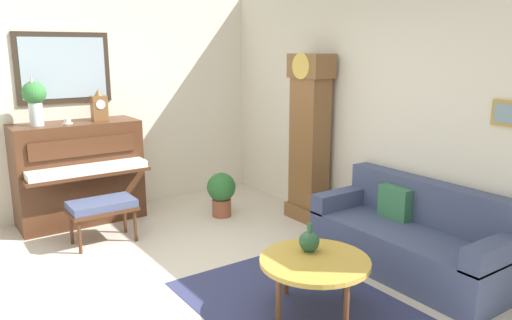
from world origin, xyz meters
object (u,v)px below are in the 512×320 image
piano_bench (102,207)px  grandfather_clock (309,143)px  potted_plant (221,191)px  flower_vase (34,98)px  green_jug (309,241)px  mantel_clock (99,106)px  piano (79,172)px  coffee_table (315,263)px  teacup (68,122)px  couch (412,239)px

piano_bench → grandfather_clock: bearing=74.1°
potted_plant → piano_bench: bearing=-89.3°
flower_vase → grandfather_clock: bearing=61.4°
green_jug → mantel_clock: bearing=-167.7°
piano → coffee_table: bearing=15.6°
flower_vase → teacup: bearing=80.9°
flower_vase → piano_bench: bearing=26.2°
couch → teacup: size_ratio=16.38×
piano_bench → couch: 3.23m
coffee_table → potted_plant: potted_plant is taller
green_jug → potted_plant: bearing=167.0°
grandfather_clock → green_jug: 2.15m
mantel_clock → potted_plant: size_ratio=0.68×
teacup → potted_plant: (0.76, 1.60, -0.93)m
flower_vase → teacup: (0.05, 0.32, -0.29)m
grandfather_clock → mantel_clock: grandfather_clock is taller
couch → flower_vase: size_ratio=3.28×
mantel_clock → piano: bearing=-90.5°
mantel_clock → flower_vase: (-0.00, -0.72, 0.14)m
flower_vase → teacup: size_ratio=5.00×
piano → piano_bench: 0.86m
piano_bench → couch: (2.35, 2.20, -0.09)m
coffee_table → potted_plant: (-2.44, 0.59, -0.10)m
mantel_clock → teacup: mantel_clock is taller
couch → teacup: (-3.14, -2.29, 0.94)m
piano → flower_vase: bearing=-89.7°
piano_bench → green_jug: (2.27, 0.98, 0.14)m
piano → grandfather_clock: (1.51, 2.34, 0.35)m
flower_vase → green_jug: size_ratio=2.42×
grandfather_clock → couch: (1.68, -0.15, -0.65)m
piano → green_jug: (3.11, 0.97, -0.07)m
coffee_table → teacup: (-3.20, -1.01, 0.82)m
mantel_clock → piano_bench: bearing=-20.1°
couch → grandfather_clock: bearing=175.1°
mantel_clock → grandfather_clock: bearing=53.6°
grandfather_clock → green_jug: size_ratio=8.46×
grandfather_clock → green_jug: (1.60, -1.37, -0.42)m
teacup → green_jug: teacup is taller
grandfather_clock → flower_vase: 3.20m
piano_bench → couch: bearing=43.1°
flower_vase → green_jug: flower_vase is taller
mantel_clock → flower_vase: 0.73m
coffee_table → flower_vase: 3.68m
piano_bench → teacup: bearing=-173.5°
piano → mantel_clock: 0.83m
couch → mantel_clock: size_ratio=5.00×
piano → mantel_clock: (0.00, 0.30, 0.78)m
mantel_clock → coffee_table: bearing=10.7°
mantel_clock → potted_plant: 1.81m
couch → green_jug: bearing=-93.9°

